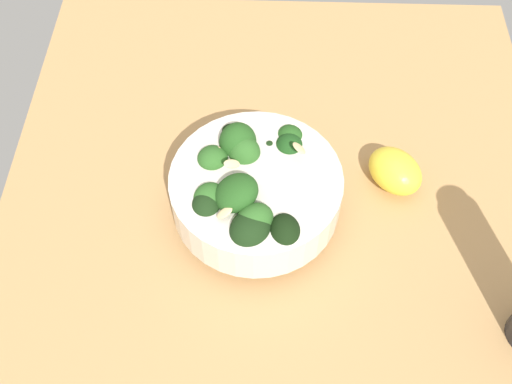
% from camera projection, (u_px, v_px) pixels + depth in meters
% --- Properties ---
extents(ground_plane, '(0.64, 0.64, 0.05)m').
position_uv_depth(ground_plane, '(278.00, 190.00, 0.75)').
color(ground_plane, tan).
extents(bowl_of_broccoli, '(0.19, 0.18, 0.10)m').
position_uv_depth(bowl_of_broccoli, '(254.00, 190.00, 0.67)').
color(bowl_of_broccoli, silver).
rests_on(bowl_of_broccoli, ground_plane).
extents(lemon_wedge, '(0.09, 0.08, 0.04)m').
position_uv_depth(lemon_wedge, '(395.00, 168.00, 0.72)').
color(lemon_wedge, yellow).
rests_on(lemon_wedge, ground_plane).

